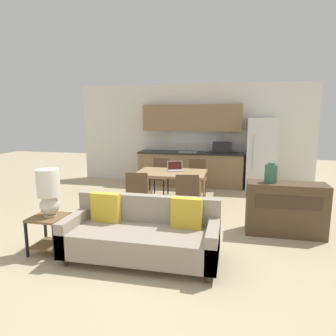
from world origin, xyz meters
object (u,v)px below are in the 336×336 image
couch (143,234)px  vase (271,173)px  dining_table (171,175)px  side_table (49,228)px  table_lamp (49,191)px  dining_chair_near_right (187,195)px  refrigerator (261,154)px  dining_chair_far_left (160,175)px  laptop (175,168)px  dining_chair_far_right (197,176)px  dining_chair_near_left (138,192)px  credenza (285,209)px

couch → vase: (1.71, 1.26, 0.65)m
dining_table → side_table: bearing=-116.1°
table_lamp → dining_chair_near_right: bearing=44.4°
table_lamp → refrigerator: bearing=54.6°
dining_chair_far_left → laptop: 0.87m
dining_chair_far_left → dining_table: bearing=-56.9°
dining_chair_far_right → dining_chair_near_left: bearing=-125.6°
vase → dining_chair_far_right: bearing=125.3°
side_table → credenza: 3.54m
side_table → vase: bearing=24.4°
vase → dining_chair_near_left: 2.32m
credenza → dining_table: bearing=152.3°
side_table → dining_chair_near_left: size_ratio=0.59×
dining_table → dining_chair_far_left: dining_chair_far_left is taller
credenza → vase: (-0.25, 0.00, 0.56)m
dining_table → dining_chair_near_right: 0.95m
refrigerator → side_table: (-3.11, -4.37, -0.56)m
dining_chair_far_right → laptop: bearing=-126.4°
dining_table → side_table: 2.74m
table_lamp → laptop: table_lamp is taller
dining_table → vase: 2.14m
vase → laptop: 2.16m
couch → laptop: bearing=91.2°
side_table → laptop: size_ratio=1.33×
vase → dining_chair_far_left: size_ratio=0.36×
dining_chair_near_left → table_lamp: bearing=60.4°
side_table → dining_chair_far_right: (1.64, 3.31, 0.14)m
side_table → dining_chair_near_right: (1.66, 1.63, 0.14)m
vase → dining_chair_near_left: (-2.26, 0.25, -0.49)m
side_table → credenza: size_ratio=0.43×
refrigerator → vase: refrigerator is taller
dining_chair_far_right → side_table: bearing=-124.5°
dining_chair_near_left → laptop: 1.13m
dining_chair_near_right → laptop: size_ratio=2.24×
dining_chair_far_right → couch: bearing=-104.0°
side_table → vase: vase is taller
dining_table → couch: couch is taller
side_table → laptop: bearing=64.2°
couch → dining_chair_near_left: dining_chair_near_left is taller
table_lamp → dining_chair_near_right: size_ratio=0.75×
couch → vase: size_ratio=6.37×
credenza → dining_chair_far_right: 2.54m
laptop → refrigerator: bearing=24.0°
side_table → dining_chair_near_left: (0.76, 1.62, 0.14)m
table_lamp → dining_chair_near_left: size_ratio=0.75×
dining_chair_far_left → dining_chair_near_left: bearing=-85.7°
refrigerator → dining_chair_near_left: size_ratio=2.08×
vase → dining_table: bearing=149.2°
refrigerator → dining_chair_far_left: 2.63m
side_table → dining_chair_far_right: bearing=63.7°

